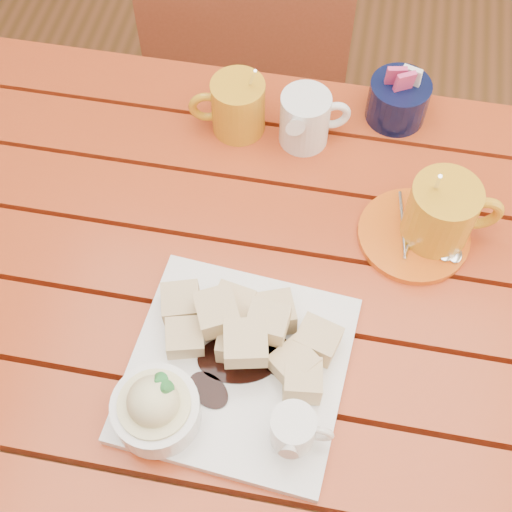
% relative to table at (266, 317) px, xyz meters
% --- Properties ---
extents(ground, '(5.00, 5.00, 0.00)m').
position_rel_table_xyz_m(ground, '(0.00, -0.00, -0.64)').
color(ground, brown).
rests_on(ground, ground).
extents(table, '(1.20, 0.79, 0.75)m').
position_rel_table_xyz_m(table, '(0.00, 0.00, 0.00)').
color(table, '#9F3114').
rests_on(table, ground).
extents(dessert_plate, '(0.29, 0.29, 0.11)m').
position_rel_table_xyz_m(dessert_plate, '(-0.03, -0.15, 0.14)').
color(dessert_plate, white).
rests_on(dessert_plate, table).
extents(coffee_mug_left, '(0.12, 0.08, 0.14)m').
position_rel_table_xyz_m(coffee_mug_left, '(-0.10, 0.27, 0.16)').
color(coffee_mug_left, orange).
rests_on(coffee_mug_left, table).
extents(coffee_mug_right, '(0.14, 0.10, 0.16)m').
position_rel_table_xyz_m(coffee_mug_right, '(0.22, 0.12, 0.16)').
color(coffee_mug_right, orange).
rests_on(coffee_mug_right, table).
extents(cream_pitcher, '(0.11, 0.09, 0.09)m').
position_rel_table_xyz_m(cream_pitcher, '(0.01, 0.26, 0.16)').
color(cream_pitcher, white).
rests_on(cream_pitcher, table).
extents(sugar_caddy, '(0.09, 0.09, 0.10)m').
position_rel_table_xyz_m(sugar_caddy, '(0.15, 0.34, 0.14)').
color(sugar_caddy, black).
rests_on(sugar_caddy, table).
extents(orange_saucer, '(0.16, 0.16, 0.02)m').
position_rel_table_xyz_m(orange_saucer, '(0.19, 0.11, 0.11)').
color(orange_saucer, '#DC5B13').
rests_on(orange_saucer, table).
extents(chair_far, '(0.46, 0.46, 0.87)m').
position_rel_table_xyz_m(chair_far, '(-0.16, 0.69, -0.16)').
color(chair_far, brown).
rests_on(chair_far, ground).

